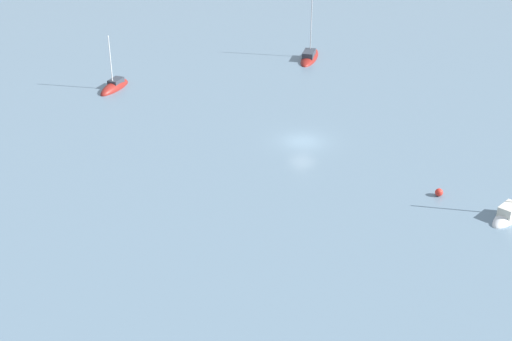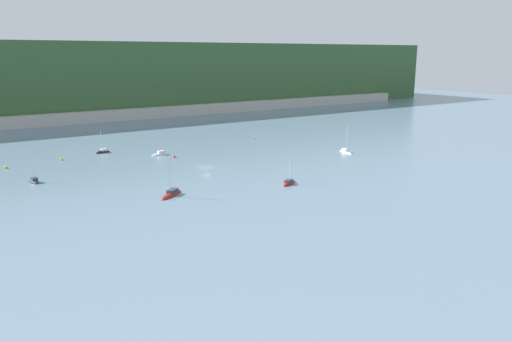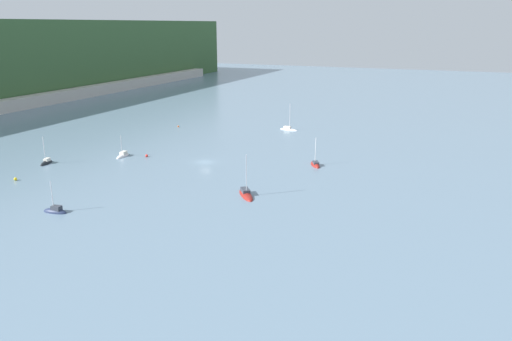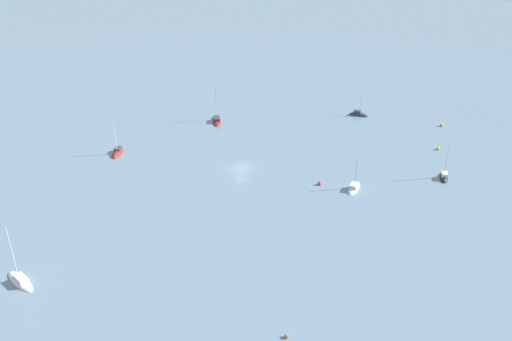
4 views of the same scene
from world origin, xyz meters
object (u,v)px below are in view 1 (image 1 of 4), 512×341
(sailboat_1, at_px, (115,88))
(sailboat_3, at_px, (510,215))
(sailboat_2, at_px, (309,57))
(mooring_buoy_1, at_px, (439,192))

(sailboat_1, xyz_separation_m, sailboat_3, (-11.28, 49.57, 0.05))
(sailboat_2, xyz_separation_m, sailboat_3, (16.01, 42.82, 0.01))
(sailboat_2, bearing_deg, sailboat_1, 128.95)
(mooring_buoy_1, bearing_deg, sailboat_1, -77.77)
(sailboat_3, relative_size, mooring_buoy_1, 8.88)
(sailboat_2, distance_m, sailboat_3, 45.72)
(sailboat_1, bearing_deg, sailboat_3, 73.28)
(sailboat_1, xyz_separation_m, sailboat_2, (-27.29, 6.74, 0.04))
(sailboat_2, distance_m, mooring_buoy_1, 40.75)
(mooring_buoy_1, bearing_deg, sailboat_3, 106.88)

